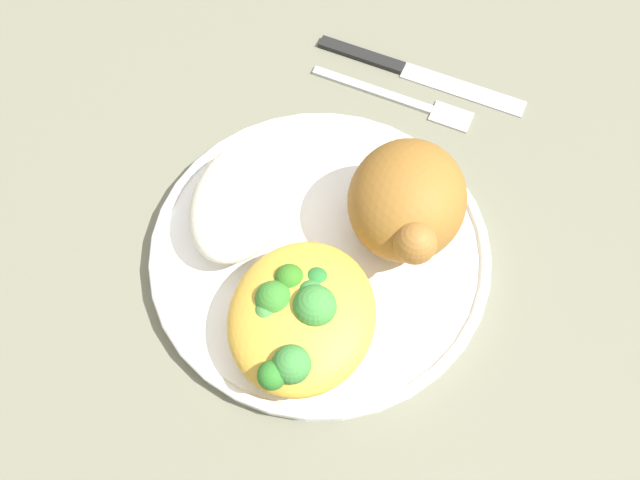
% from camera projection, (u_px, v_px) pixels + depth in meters
% --- Properties ---
extents(ground_plane, '(2.00, 2.00, 0.00)m').
position_uv_depth(ground_plane, '(320.00, 257.00, 0.53)').
color(ground_plane, '#6A6A57').
extents(plate, '(0.25, 0.25, 0.02)m').
position_uv_depth(plate, '(320.00, 251.00, 0.52)').
color(plate, white).
rests_on(plate, ground_plane).
extents(roasted_chicken, '(0.10, 0.08, 0.07)m').
position_uv_depth(roasted_chicken, '(407.00, 201.00, 0.49)').
color(roasted_chicken, '#915F24').
rests_on(roasted_chicken, plate).
extents(rice_pile, '(0.11, 0.07, 0.04)m').
position_uv_depth(rice_pile, '(241.00, 200.00, 0.51)').
color(rice_pile, silver).
rests_on(rice_pile, plate).
extents(mac_cheese_with_broccoli, '(0.11, 0.10, 0.05)m').
position_uv_depth(mac_cheese_with_broccoli, '(301.00, 316.00, 0.46)').
color(mac_cheese_with_broccoli, gold).
rests_on(mac_cheese_with_broccoli, plate).
extents(fork, '(0.04, 0.14, 0.01)m').
position_uv_depth(fork, '(402.00, 99.00, 0.60)').
color(fork, '#B2B2B7').
rests_on(fork, ground_plane).
extents(knife, '(0.04, 0.19, 0.01)m').
position_uv_depth(knife, '(402.00, 67.00, 0.61)').
color(knife, black).
rests_on(knife, ground_plane).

